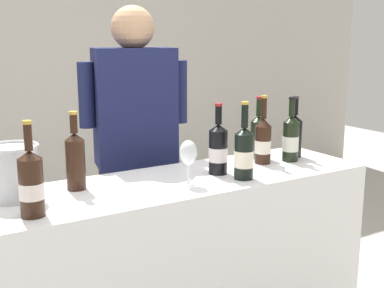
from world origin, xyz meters
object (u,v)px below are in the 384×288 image
object	(u,v)px
wine_bottle_5	(31,183)
wine_bottle_6	(75,159)
wine_glass	(188,154)
wine_bottle_3	(218,149)
wine_bottle_7	(263,141)
wine_bottle_0	(258,135)
wine_bottle_2	(244,153)
wine_bottle_1	(294,134)
wine_bottle_4	(291,138)
person_server	(136,176)
ice_bucket	(14,172)

from	to	relation	value
wine_bottle_5	wine_bottle_6	world-z (taller)	wine_bottle_5
wine_bottle_6	wine_glass	bearing A→B (deg)	-22.56
wine_bottle_3	wine_bottle_7	distance (m)	0.30
wine_bottle_0	wine_bottle_2	bearing A→B (deg)	-137.42
wine_bottle_1	wine_bottle_4	world-z (taller)	wine_bottle_4
wine_bottle_1	wine_bottle_3	xyz separation A→B (m)	(-0.52, -0.07, -0.00)
wine_bottle_0	wine_bottle_3	distance (m)	0.37
wine_bottle_3	person_server	distance (m)	0.59
wine_bottle_6	wine_bottle_5	bearing A→B (deg)	-135.56
wine_glass	wine_bottle_2	bearing A→B (deg)	-12.01
wine_bottle_5	wine_bottle_6	xyz separation A→B (m)	(0.23, 0.23, 0.01)
wine_bottle_1	wine_bottle_7	distance (m)	0.23
wine_bottle_1	wine_glass	size ratio (longest dim) A/B	1.67
ice_bucket	wine_bottle_1	bearing A→B (deg)	-1.43
wine_bottle_4	wine_bottle_2	bearing A→B (deg)	-160.47
wine_glass	person_server	xyz separation A→B (m)	(0.03, 0.59, -0.24)
wine_bottle_4	wine_bottle_5	xyz separation A→B (m)	(-1.29, -0.14, 0.00)
wine_bottle_5	wine_bottle_7	distance (m)	1.16
ice_bucket	person_server	distance (m)	0.84
wine_bottle_6	person_server	bearing A→B (deg)	42.40
ice_bucket	person_server	world-z (taller)	person_server
wine_bottle_0	wine_bottle_4	xyz separation A→B (m)	(0.10, -0.13, -0.00)
wine_bottle_5	person_server	xyz separation A→B (m)	(0.69, 0.64, -0.23)
wine_bottle_2	wine_bottle_3	world-z (taller)	wine_bottle_2
wine_bottle_5	person_server	world-z (taller)	person_server
wine_bottle_2	wine_glass	size ratio (longest dim) A/B	1.80
wine_bottle_1	ice_bucket	bearing A→B (deg)	178.57
wine_bottle_2	wine_bottle_5	bearing A→B (deg)	179.82
wine_bottle_2	ice_bucket	bearing A→B (deg)	165.68
wine_bottle_7	person_server	distance (m)	0.69
wine_bottle_1	wine_bottle_4	xyz separation A→B (m)	(-0.08, -0.06, -0.00)
wine_bottle_1	wine_bottle_3	distance (m)	0.52
wine_bottle_3	ice_bucket	bearing A→B (deg)	173.08
wine_glass	person_server	bearing A→B (deg)	86.76
wine_bottle_4	wine_bottle_5	size ratio (longest dim) A/B	0.95
ice_bucket	wine_bottle_2	bearing A→B (deg)	-14.32
wine_bottle_5	wine_bottle_7	world-z (taller)	wine_bottle_5
wine_bottle_6	person_server	distance (m)	0.66
wine_bottle_0	wine_bottle_7	bearing A→B (deg)	-116.31
wine_bottle_0	person_server	bearing A→B (deg)	143.53
wine_bottle_1	wine_bottle_5	size ratio (longest dim) A/B	0.94
wine_bottle_2	wine_bottle_5	xyz separation A→B (m)	(-0.90, 0.00, 0.00)
wine_bottle_3	wine_bottle_2	bearing A→B (deg)	-69.45
wine_glass	wine_bottle_3	bearing A→B (deg)	20.51
wine_bottle_1	wine_glass	bearing A→B (deg)	-168.59
wine_bottle_2	wine_bottle_6	distance (m)	0.71
wine_bottle_4	person_server	world-z (taller)	person_server
wine_bottle_0	wine_bottle_7	xyz separation A→B (m)	(-0.05, -0.10, -0.01)
wine_bottle_0	ice_bucket	world-z (taller)	wine_bottle_0
wine_bottle_0	wine_bottle_5	size ratio (longest dim) A/B	0.94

